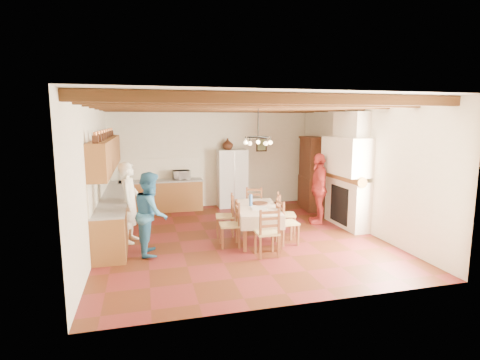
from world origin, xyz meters
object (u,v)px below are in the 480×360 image
at_px(dining_table, 257,210).
at_px(chair_left_near, 230,224).
at_px(chair_left_far, 225,215).
at_px(refrigerator, 232,178).
at_px(person_woman_red, 319,188).
at_px(chair_right_far, 286,214).
at_px(person_man, 130,202).
at_px(chair_right_near, 287,222).
at_px(chair_end_near, 267,232).
at_px(microwave, 181,175).
at_px(chair_end_far, 254,208).
at_px(hutch, 311,173).
at_px(person_woman_blue, 151,213).

distance_m(dining_table, chair_left_near, 0.77).
height_order(dining_table, chair_left_far, chair_left_far).
bearing_deg(chair_left_far, refrigerator, 172.70).
height_order(chair_left_far, person_woman_red, person_woman_red).
relative_size(chair_left_near, person_woman_red, 0.54).
bearing_deg(chair_right_far, person_woman_red, -44.87).
bearing_deg(refrigerator, person_man, -134.59).
distance_m(chair_right_near, chair_end_near, 0.87).
bearing_deg(microwave, chair_end_far, -61.02).
height_order(refrigerator, chair_right_near, refrigerator).
xyz_separation_m(refrigerator, chair_left_near, (-0.90, -3.62, -0.39)).
relative_size(hutch, person_woman_red, 1.19).
bearing_deg(chair_right_far, chair_right_near, 174.67).
xyz_separation_m(person_man, microwave, (1.37, 2.68, 0.16)).
bearing_deg(chair_end_near, chair_right_near, -137.95).
height_order(chair_left_near, chair_right_near, same).
bearing_deg(dining_table, chair_end_far, 78.28).
relative_size(dining_table, chair_right_near, 1.89).
bearing_deg(chair_left_far, chair_end_far, 130.86).
distance_m(chair_left_near, chair_right_near, 1.23).
height_order(hutch, person_woman_red, hutch).
xyz_separation_m(refrigerator, person_woman_red, (1.70, -2.41, 0.03)).
height_order(refrigerator, chair_end_far, refrigerator).
bearing_deg(person_woman_blue, person_woman_red, -71.31).
relative_size(dining_table, person_woman_red, 1.01).
xyz_separation_m(chair_end_far, person_man, (-2.88, -0.42, 0.39)).
height_order(dining_table, chair_end_far, chair_end_far).
height_order(chair_left_near, chair_left_far, same).
bearing_deg(chair_end_far, chair_left_near, -104.74).
distance_m(dining_table, chair_right_far, 0.82).
distance_m(chair_left_far, person_woman_blue, 1.82).
bearing_deg(person_woman_red, chair_right_near, -28.25).
relative_size(hutch, person_man, 1.22).
height_order(chair_left_far, microwave, microwave).
xyz_separation_m(hutch, chair_right_near, (-1.87, -2.85, -0.58)).
bearing_deg(chair_right_far, microwave, 48.45).
relative_size(dining_table, chair_left_near, 1.89).
distance_m(chair_end_far, person_man, 2.94).
height_order(refrigerator, person_woman_blue, refrigerator).
height_order(chair_left_near, person_woman_blue, person_woman_blue).
relative_size(refrigerator, person_woman_red, 0.97).
relative_size(chair_left_far, chair_end_near, 1.00).
xyz_separation_m(hutch, microwave, (-3.72, 0.81, -0.03)).
xyz_separation_m(hutch, person_woman_blue, (-4.67, -2.72, -0.25)).
xyz_separation_m(chair_left_far, person_woman_red, (2.54, 0.48, 0.41)).
relative_size(refrigerator, hutch, 0.82).
relative_size(chair_right_far, person_woman_red, 0.54).
bearing_deg(person_man, chair_end_near, -107.71).
relative_size(chair_left_far, chair_right_near, 1.00).
bearing_deg(microwave, refrigerator, -1.07).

